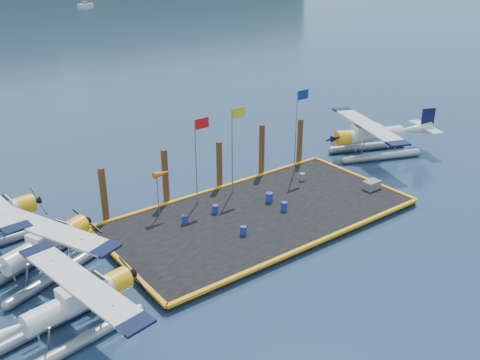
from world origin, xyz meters
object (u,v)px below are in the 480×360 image
object	(u,v)px
piling_4	(300,143)
drum_3	(243,231)
flagpole_red	(198,148)
flagpole_yellow	(234,138)
seaplane_b	(44,248)
crate	(372,185)
piling_0	(104,197)
drum_2	(269,197)
drum_5	(215,209)
seaplane_d	(371,137)
drum_0	(185,219)
piling_2	(219,166)
drum_1	(284,206)
flagpole_blue	(298,120)
drum_4	(302,177)
windsock	(163,174)
seaplane_a	(76,305)
piling_3	(262,151)
piling_1	(165,179)

from	to	relation	value
piling_4	drum_3	bearing A→B (deg)	-147.87
flagpole_red	flagpole_yellow	xyz separation A→B (m)	(3.00, 0.00, 0.12)
seaplane_b	crate	bearing A→B (deg)	57.06
drum_3	piling_0	distance (m)	9.23
drum_2	piling_0	size ratio (longest dim) A/B	0.17
drum_5	flagpole_red	bearing A→B (deg)	88.88
seaplane_d	drum_0	bearing A→B (deg)	115.76
seaplane_b	piling_2	world-z (taller)	piling_2
drum_1	flagpole_blue	xyz separation A→B (m)	(5.13, 4.40, 3.99)
drum_3	flagpole_blue	size ratio (longest dim) A/B	0.09
drum_4	flagpole_yellow	size ratio (longest dim) A/B	0.09
flagpole_yellow	seaplane_b	bearing A→B (deg)	-174.11
drum_5	windsock	distance (m)	4.18
drum_1	piling_2	size ratio (longest dim) A/B	0.16
drum_5	piling_4	world-z (taller)	piling_4
seaplane_b	drum_4	xyz separation A→B (m)	(19.40, 0.00, -0.80)
drum_1	flagpole_red	size ratio (longest dim) A/B	0.10
seaplane_a	piling_3	xyz separation A→B (m)	(18.44, 9.01, 0.69)
seaplane_a	piling_4	world-z (taller)	piling_4
drum_3	piling_2	bearing A→B (deg)	65.95
piling_3	piling_2	bearing A→B (deg)	180.00
drum_5	piling_0	size ratio (longest dim) A/B	0.14
drum_3	flagpole_yellow	size ratio (longest dim) A/B	0.09
drum_4	crate	size ratio (longest dim) A/B	0.47
piling_2	seaplane_a	bearing A→B (deg)	-148.04
drum_5	flagpole_blue	world-z (taller)	flagpole_blue
drum_5	flagpole_blue	xyz separation A→B (m)	(9.03, 1.93, 4.00)
seaplane_a	piling_0	xyz separation A→B (m)	(5.44, 9.01, 0.54)
drum_1	piling_2	distance (m)	6.21
drum_0	drum_2	distance (m)	6.36
flagpole_red	seaplane_a	bearing A→B (deg)	-147.53
drum_3	flagpole_red	size ratio (longest dim) A/B	0.09
seaplane_a	seaplane_b	world-z (taller)	seaplane_b
seaplane_b	piling_2	size ratio (longest dim) A/B	2.47
piling_0	piling_3	size ratio (longest dim) A/B	0.93
drum_5	flagpole_blue	size ratio (longest dim) A/B	0.09
drum_1	piling_4	world-z (taller)	piling_4
drum_3	piling_2	size ratio (longest dim) A/B	0.15
seaplane_a	piling_1	distance (m)	13.43
drum_2	drum_3	size ratio (longest dim) A/B	1.22
seaplane_b	piling_1	bearing A→B (deg)	85.59
drum_5	crate	xyz separation A→B (m)	(11.33, -3.70, 0.02)
drum_1	piling_3	distance (m)	6.84
drum_5	windsock	xyz separation A→B (m)	(-2.69, 1.93, 2.54)
drum_1	drum_2	size ratio (longest dim) A/B	0.88
seaplane_d	piling_4	world-z (taller)	piling_4
seaplane_a	flagpole_blue	xyz separation A→B (m)	(20.64, 7.41, 3.23)
piling_2	drum_3	bearing A→B (deg)	-114.05
crate	drum_4	bearing A→B (deg)	125.82
drum_3	piling_3	xyz separation A→B (m)	(7.12, 6.98, 1.47)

